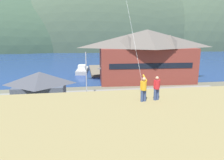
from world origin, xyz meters
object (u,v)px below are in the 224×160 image
harbor_lodge (147,54)px  storage_shed_near_lot (41,89)px  parked_car_front_row_silver (140,98)px  wharf_dock (96,70)px  storage_shed_waterside (115,72)px  person_kite_flyer (144,88)px  parked_car_mid_row_near (28,118)px  moored_boat_wharfside (82,70)px  person_companion (157,87)px  parked_car_mid_row_far (128,114)px  parking_light_pole (86,72)px  parked_car_front_row_red (178,113)px

harbor_lodge → storage_shed_near_lot: (-20.07, -13.66, -3.25)m
parked_car_front_row_silver → wharf_dock: bearing=99.3°
storage_shed_waterside → person_kite_flyer: bearing=-95.4°
storage_shed_waterside → parked_car_mid_row_near: size_ratio=1.34×
parked_car_mid_row_near → moored_boat_wharfside: bearing=78.6°
harbor_lodge → storage_shed_near_lot: 24.49m
person_companion → parked_car_mid_row_far: bearing=88.7°
harbor_lodge → parked_car_front_row_silver: 16.65m
harbor_lodge → parked_car_mid_row_far: size_ratio=5.11×
person_kite_flyer → parked_car_mid_row_near: bearing=136.0°
storage_shed_near_lot → parked_car_mid_row_far: 13.46m
storage_shed_waterside → person_companion: size_ratio=3.25×
storage_shed_near_lot → storage_shed_waterside: bearing=46.3°
person_kite_flyer → parked_car_mid_row_far: bearing=82.8°
harbor_lodge → parked_car_mid_row_far: bearing=-112.8°
moored_boat_wharfside → parked_car_front_row_silver: bearing=-73.1°
parked_car_mid_row_far → storage_shed_near_lot: bearing=148.8°
moored_boat_wharfside → parked_car_mid_row_far: 33.27m
parked_car_mid_row_far → parking_light_pole: bearing=114.8°
harbor_lodge → person_companion: 31.45m
storage_shed_waterside → person_kite_flyer: person_kite_flyer is taller
moored_boat_wharfside → parked_car_front_row_red: 35.55m
harbor_lodge → parked_car_mid_row_near: bearing=-135.4°
storage_shed_waterside → parked_car_front_row_silver: 14.95m
storage_shed_waterside → wharf_dock: storage_shed_waterside is taller
moored_boat_wharfside → parked_car_front_row_silver: 28.39m
parked_car_front_row_red → parking_light_pole: size_ratio=0.57×
parked_car_mid_row_near → person_kite_flyer: size_ratio=2.27×
storage_shed_waterside → storage_shed_near_lot: bearing=-133.7°
moored_boat_wharfside → parked_car_front_row_red: size_ratio=2.01×
parked_car_front_row_silver → parking_light_pole: 9.59m
parked_car_mid_row_far → person_companion: bearing=-91.3°
parked_car_front_row_red → wharf_dock: bearing=102.4°
harbor_lodge → storage_shed_waterside: harbor_lodge is taller
person_companion → storage_shed_waterside: bearing=86.5°
parked_car_front_row_silver → person_kite_flyer: size_ratio=2.30×
parked_car_front_row_red → storage_shed_near_lot: bearing=156.0°
harbor_lodge → parked_car_mid_row_near: (-20.43, -20.17, -4.92)m
parked_car_mid_row_far → harbor_lodge: bearing=67.2°
wharf_dock → person_companion: 43.52m
storage_shed_near_lot → parked_car_front_row_red: bearing=-24.0°
person_kite_flyer → wharf_dock: bearing=90.4°
parked_car_front_row_red → parked_car_mid_row_far: same height
parked_car_mid_row_far → person_companion: person_companion is taller
wharf_dock → parked_car_front_row_red: parked_car_front_row_red is taller
person_companion → person_kite_flyer: bearing=-170.4°
harbor_lodge → wharf_dock: bearing=128.4°
storage_shed_near_lot → person_kite_flyer: size_ratio=3.98×
storage_shed_near_lot → parked_car_mid_row_near: 6.73m
parked_car_mid_row_far → person_kite_flyer: person_kite_flyer is taller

